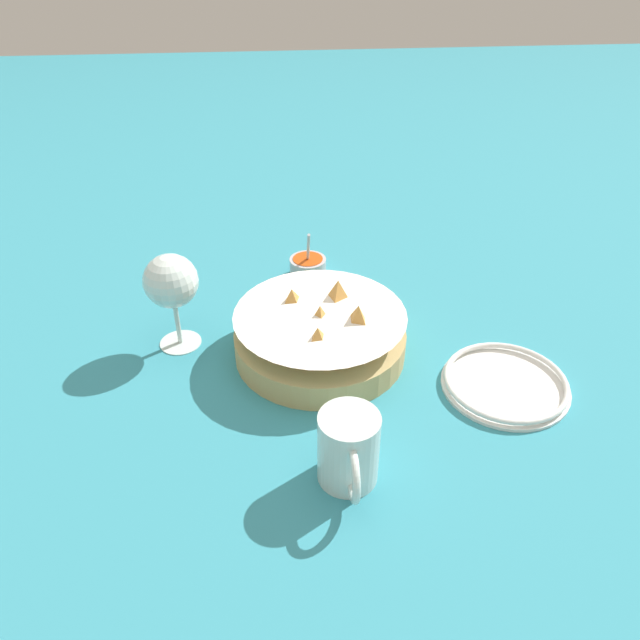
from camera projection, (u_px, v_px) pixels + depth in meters
ground_plane at (305, 361)px, 0.90m from camera, size 4.00×4.00×0.00m
food_basket at (321, 334)px, 0.90m from camera, size 0.25×0.25×0.10m
sauce_cup at (308, 266)px, 1.08m from camera, size 0.07×0.06×0.10m
wine_glass at (171, 284)px, 0.88m from camera, size 0.08×0.08×0.15m
beer_mug at (349, 451)px, 0.70m from camera, size 0.11×0.07×0.09m
side_plate at (505, 383)px, 0.85m from camera, size 0.17×0.17×0.01m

